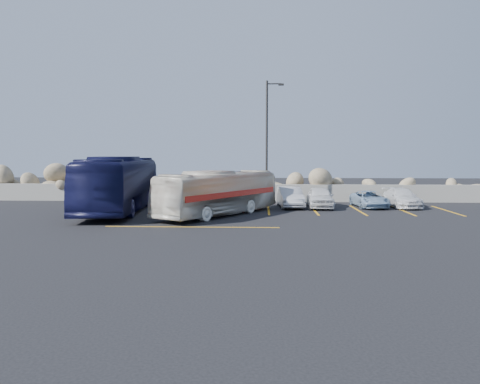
{
  "coord_description": "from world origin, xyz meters",
  "views": [
    {
      "loc": [
        2.18,
        -20.81,
        3.32
      ],
      "look_at": [
        1.03,
        4.0,
        1.31
      ],
      "focal_mm": 35.0,
      "sensor_mm": 36.0,
      "label": 1
    }
  ],
  "objects_px": {
    "lamppost": "(268,139)",
    "tour_coach": "(120,184)",
    "car_d": "(369,199)",
    "car_a": "(320,197)",
    "car_b": "(290,197)",
    "car_c": "(402,198)",
    "vintage_bus": "(219,193)"
  },
  "relations": [
    {
      "from": "car_d",
      "to": "car_a",
      "type": "bearing_deg",
      "value": -177.59
    },
    {
      "from": "car_b",
      "to": "car_c",
      "type": "bearing_deg",
      "value": -1.47
    },
    {
      "from": "lamppost",
      "to": "tour_coach",
      "type": "distance_m",
      "value": 9.7
    },
    {
      "from": "vintage_bus",
      "to": "car_c",
      "type": "distance_m",
      "value": 11.99
    },
    {
      "from": "tour_coach",
      "to": "car_d",
      "type": "distance_m",
      "value": 15.27
    },
    {
      "from": "lamppost",
      "to": "car_c",
      "type": "distance_m",
      "value": 9.24
    },
    {
      "from": "car_d",
      "to": "car_c",
      "type": "bearing_deg",
      "value": 2.98
    },
    {
      "from": "lamppost",
      "to": "vintage_bus",
      "type": "height_order",
      "value": "lamppost"
    },
    {
      "from": "car_a",
      "to": "car_d",
      "type": "distance_m",
      "value": 3.14
    },
    {
      "from": "lamppost",
      "to": "car_b",
      "type": "xyz_separation_m",
      "value": [
        1.4,
        -1.08,
        -3.66
      ]
    },
    {
      "from": "car_d",
      "to": "vintage_bus",
      "type": "bearing_deg",
      "value": -159.3
    },
    {
      "from": "tour_coach",
      "to": "car_c",
      "type": "bearing_deg",
      "value": 4.71
    },
    {
      "from": "vintage_bus",
      "to": "car_b",
      "type": "relative_size",
      "value": 2.26
    },
    {
      "from": "tour_coach",
      "to": "car_d",
      "type": "height_order",
      "value": "tour_coach"
    },
    {
      "from": "lamppost",
      "to": "car_a",
      "type": "height_order",
      "value": "lamppost"
    },
    {
      "from": "car_b",
      "to": "car_d",
      "type": "relative_size",
      "value": 1.04
    },
    {
      "from": "tour_coach",
      "to": "car_b",
      "type": "height_order",
      "value": "tour_coach"
    },
    {
      "from": "tour_coach",
      "to": "car_c",
      "type": "xyz_separation_m",
      "value": [
        17.06,
        2.89,
        -1.02
      ]
    },
    {
      "from": "car_c",
      "to": "car_d",
      "type": "xyz_separation_m",
      "value": [
        -2.06,
        -0.26,
        -0.06
      ]
    },
    {
      "from": "lamppost",
      "to": "tour_coach",
      "type": "relative_size",
      "value": 0.7
    },
    {
      "from": "vintage_bus",
      "to": "car_d",
      "type": "bearing_deg",
      "value": 56.74
    },
    {
      "from": "lamppost",
      "to": "car_d",
      "type": "distance_m",
      "value": 7.46
    },
    {
      "from": "lamppost",
      "to": "car_d",
      "type": "bearing_deg",
      "value": -7.91
    },
    {
      "from": "lamppost",
      "to": "car_c",
      "type": "height_order",
      "value": "lamppost"
    },
    {
      "from": "vintage_bus",
      "to": "car_d",
      "type": "xyz_separation_m",
      "value": [
        9.05,
        4.2,
        -0.7
      ]
    },
    {
      "from": "car_a",
      "to": "car_c",
      "type": "relative_size",
      "value": 0.97
    },
    {
      "from": "car_d",
      "to": "car_b",
      "type": "bearing_deg",
      "value": 178.08
    },
    {
      "from": "car_b",
      "to": "car_c",
      "type": "distance_m",
      "value": 7.05
    },
    {
      "from": "vintage_bus",
      "to": "car_c",
      "type": "height_order",
      "value": "vintage_bus"
    },
    {
      "from": "vintage_bus",
      "to": "car_a",
      "type": "distance_m",
      "value": 7.09
    },
    {
      "from": "car_c",
      "to": "car_d",
      "type": "bearing_deg",
      "value": -175.37
    },
    {
      "from": "vintage_bus",
      "to": "tour_coach",
      "type": "bearing_deg",
      "value": -162.88
    }
  ]
}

